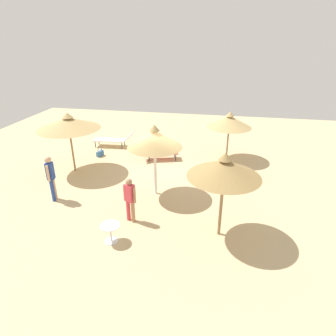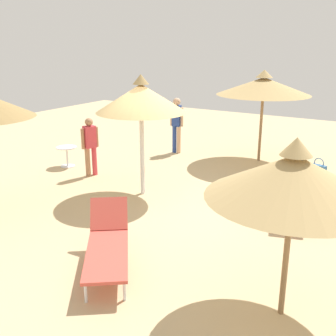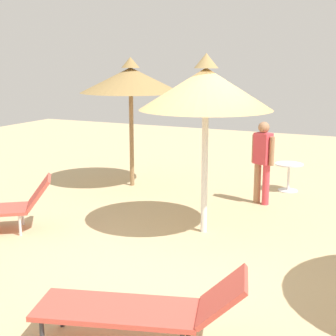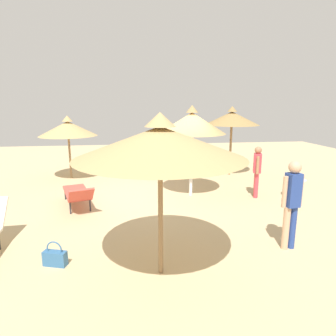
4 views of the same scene
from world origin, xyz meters
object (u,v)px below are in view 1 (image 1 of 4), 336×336
(parasol_umbrella_far_right, at_px, (224,168))
(lounge_chair_center, at_px, (234,174))
(lounge_chair_near_right, at_px, (115,139))
(lounge_chair_near_left, at_px, (157,152))
(parasol_umbrella_edge, at_px, (68,123))
(parasol_umbrella_back, at_px, (155,139))
(person_standing_edge, at_px, (130,198))
(person_standing_front, at_px, (51,176))
(handbag, at_px, (100,153))
(side_table_round, at_px, (110,230))
(parasol_umbrella_far_left, at_px, (229,121))

(parasol_umbrella_far_right, xyz_separation_m, lounge_chair_center, (-3.55, 0.50, -1.83))
(lounge_chair_near_right, xyz_separation_m, lounge_chair_near_left, (1.40, 2.68, -0.02))
(parasol_umbrella_edge, relative_size, parasol_umbrella_back, 0.97)
(parasol_umbrella_edge, bearing_deg, lounge_chair_center, 90.21)
(person_standing_edge, bearing_deg, person_standing_front, -103.28)
(lounge_chair_near_left, height_order, person_standing_edge, person_standing_edge)
(person_standing_edge, bearing_deg, handbag, -147.77)
(parasol_umbrella_far_right, height_order, lounge_chair_center, parasol_umbrella_far_right)
(lounge_chair_near_left, height_order, side_table_round, lounge_chair_near_left)
(lounge_chair_near_left, xyz_separation_m, handbag, (0.08, -2.97, -0.26))
(parasol_umbrella_far_right, relative_size, lounge_chair_near_right, 1.16)
(parasol_umbrella_far_right, bearing_deg, person_standing_edge, -93.60)
(person_standing_edge, bearing_deg, parasol_umbrella_back, 168.45)
(person_standing_front, height_order, person_standing_edge, person_standing_front)
(parasol_umbrella_far_left, xyz_separation_m, parasol_umbrella_far_right, (6.23, -0.21, 0.34))
(lounge_chair_near_right, relative_size, person_standing_edge, 1.50)
(parasol_umbrella_edge, relative_size, person_standing_front, 1.53)
(parasol_umbrella_back, bearing_deg, parasol_umbrella_far_left, 146.63)
(lounge_chair_near_right, xyz_separation_m, handbag, (1.47, -0.29, -0.28))
(lounge_chair_center, xyz_separation_m, side_table_round, (4.51, -3.65, -0.02))
(parasol_umbrella_edge, bearing_deg, lounge_chair_near_right, 167.26)
(parasol_umbrella_far_left, height_order, person_standing_front, parasol_umbrella_far_left)
(parasol_umbrella_far_right, xyz_separation_m, lounge_chair_near_right, (-6.82, -5.86, -1.81))
(person_standing_front, bearing_deg, parasol_umbrella_far_left, 129.99)
(parasol_umbrella_back, distance_m, parasol_umbrella_far_right, 3.28)
(parasol_umbrella_far_left, distance_m, handbag, 6.65)
(lounge_chair_near_right, xyz_separation_m, person_standing_front, (5.88, -0.24, 0.57))
(lounge_chair_near_right, distance_m, handbag, 1.53)
(lounge_chair_near_left, xyz_separation_m, side_table_round, (6.39, 0.02, -0.02))
(lounge_chair_near_right, xyz_separation_m, lounge_chair_center, (3.28, 6.36, -0.02))
(person_standing_edge, bearing_deg, lounge_chair_center, 134.77)
(parasol_umbrella_back, xyz_separation_m, lounge_chair_near_right, (-4.69, -3.36, -1.80))
(parasol_umbrella_back, height_order, lounge_chair_near_left, parasol_umbrella_back)
(handbag, bearing_deg, parasol_umbrella_edge, -14.02)
(person_standing_edge, height_order, handbag, person_standing_edge)
(lounge_chair_center, xyz_separation_m, person_standing_front, (2.61, -6.60, 0.60))
(lounge_chair_near_right, bearing_deg, person_standing_edge, 24.07)
(lounge_chair_near_left, bearing_deg, person_standing_edge, 3.12)
(lounge_chair_near_left, relative_size, person_standing_edge, 1.33)
(parasol_umbrella_back, xyz_separation_m, lounge_chair_near_left, (-3.30, -0.68, -1.82))
(parasol_umbrella_edge, relative_size, lounge_chair_near_left, 1.30)
(lounge_chair_center, height_order, side_table_round, lounge_chair_center)
(lounge_chair_near_right, bearing_deg, handbag, -11.14)
(lounge_chair_near_left, relative_size, side_table_round, 3.52)
(lounge_chair_near_right, relative_size, side_table_round, 3.98)
(side_table_round, bearing_deg, handbag, -154.61)
(lounge_chair_center, height_order, person_standing_edge, person_standing_edge)
(person_standing_front, bearing_deg, parasol_umbrella_edge, -168.97)
(lounge_chair_center, relative_size, lounge_chair_near_left, 0.93)
(lounge_chair_center, bearing_deg, person_standing_front, -68.45)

